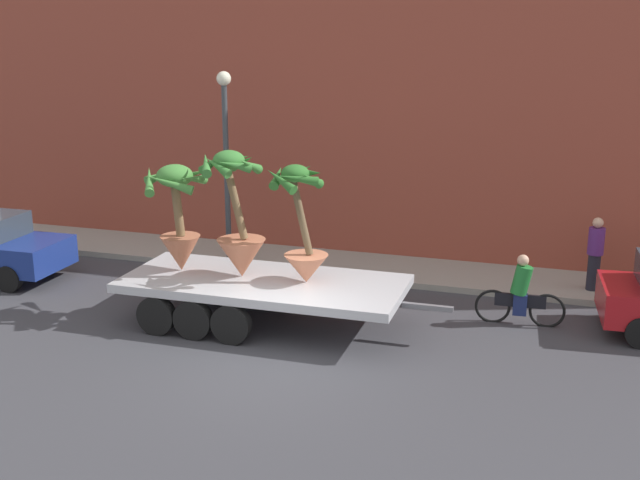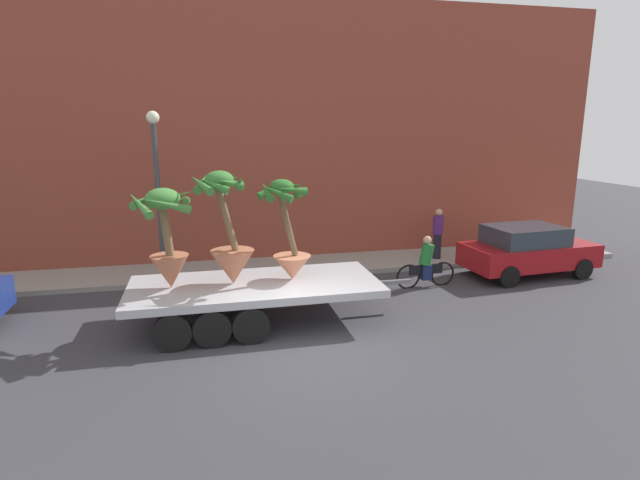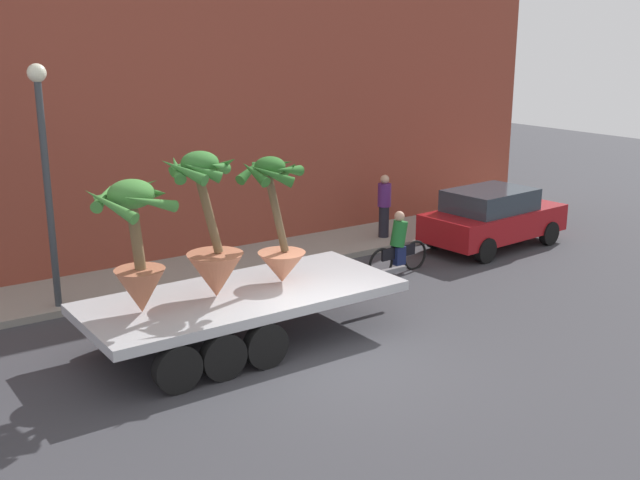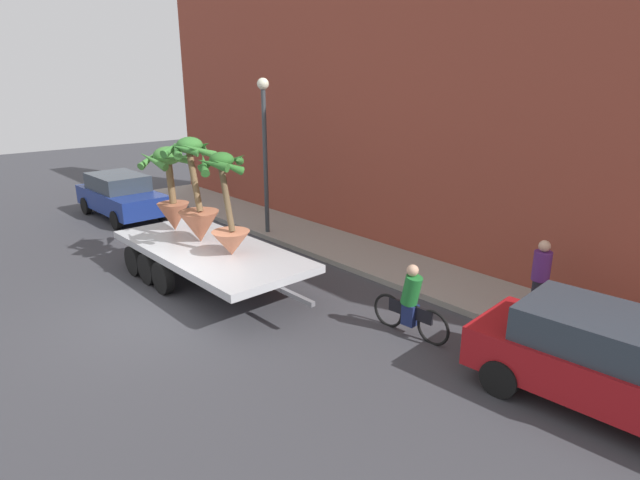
{
  "view_description": "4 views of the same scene",
  "coord_description": "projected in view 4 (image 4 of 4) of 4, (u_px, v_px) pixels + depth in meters",
  "views": [
    {
      "loc": [
        4.85,
        -12.34,
        5.94
      ],
      "look_at": [
        0.3,
        1.78,
        1.93
      ],
      "focal_mm": 43.67,
      "sensor_mm": 36.0,
      "label": 1
    },
    {
      "loc": [
        -1.9,
        -9.48,
        4.59
      ],
      "look_at": [
        0.73,
        2.25,
        1.83
      ],
      "focal_mm": 28.09,
      "sensor_mm": 36.0,
      "label": 2
    },
    {
      "loc": [
        -7.24,
        -9.87,
        5.56
      ],
      "look_at": [
        0.74,
        1.75,
        1.72
      ],
      "focal_mm": 43.09,
      "sensor_mm": 36.0,
      "label": 3
    },
    {
      "loc": [
        10.04,
        -4.26,
        5.04
      ],
      "look_at": [
        2.01,
        2.88,
        1.63
      ],
      "focal_mm": 29.15,
      "sensor_mm": 36.0,
      "label": 4
    }
  ],
  "objects": [
    {
      "name": "ground_plane",
      "position": [
        161.0,
        316.0,
        11.38
      ],
      "size": [
        60.0,
        60.0,
        0.0
      ],
      "primitive_type": "plane",
      "color": "#38383D"
    },
    {
      "name": "flatbed_trailer",
      "position": [
        205.0,
        252.0,
        13.13
      ],
      "size": [
        6.83,
        2.59,
        0.98
      ],
      "color": "#B7BABF",
      "rests_on": "ground"
    },
    {
      "name": "parked_car",
      "position": [
        605.0,
        360.0,
        8.06
      ],
      "size": [
        4.19,
        2.12,
        1.58
      ],
      "color": "maroon",
      "rests_on": "ground"
    },
    {
      "name": "potted_palm_front",
      "position": [
        196.0,
        201.0,
        13.01
      ],
      "size": [
        1.44,
        1.24,
        2.63
      ],
      "color": "#B26647",
      "rests_on": "flatbed_trailer"
    },
    {
      "name": "pedestrian_near_gate",
      "position": [
        540.0,
        278.0,
        10.74
      ],
      "size": [
        0.36,
        0.36,
        1.71
      ],
      "color": "black",
      "rests_on": "sidewalk"
    },
    {
      "name": "building_facade",
      "position": [
        401.0,
        101.0,
        15.01
      ],
      "size": [
        24.0,
        1.2,
        8.65
      ],
      "primitive_type": "cube",
      "color": "brown",
      "rests_on": "ground"
    },
    {
      "name": "potted_palm_rear",
      "position": [
        171.0,
        189.0,
        13.95
      ],
      "size": [
        1.47,
        1.51,
        2.28
      ],
      "color": "#B26647",
      "rests_on": "flatbed_trailer"
    },
    {
      "name": "cyclist",
      "position": [
        411.0,
        304.0,
        10.4
      ],
      "size": [
        1.84,
        0.36,
        1.54
      ],
      "color": "black",
      "rests_on": "ground"
    },
    {
      "name": "street_lamp",
      "position": [
        265.0,
        137.0,
        16.1
      ],
      "size": [
        0.36,
        0.36,
        4.83
      ],
      "color": "#383D42",
      "rests_on": "sidewalk"
    },
    {
      "name": "sidewalk",
      "position": [
        356.0,
        253.0,
        15.22
      ],
      "size": [
        24.0,
        2.2,
        0.15
      ],
      "primitive_type": "cube",
      "color": "gray",
      "rests_on": "ground"
    },
    {
      "name": "potted_palm_middle",
      "position": [
        227.0,
        212.0,
        12.05
      ],
      "size": [
        1.26,
        1.25,
        2.41
      ],
      "color": "#C17251",
      "rests_on": "flatbed_trailer"
    },
    {
      "name": "trailing_car",
      "position": [
        121.0,
        195.0,
        19.15
      ],
      "size": [
        4.34,
        1.96,
        1.58
      ],
      "color": "navy",
      "rests_on": "ground"
    }
  ]
}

